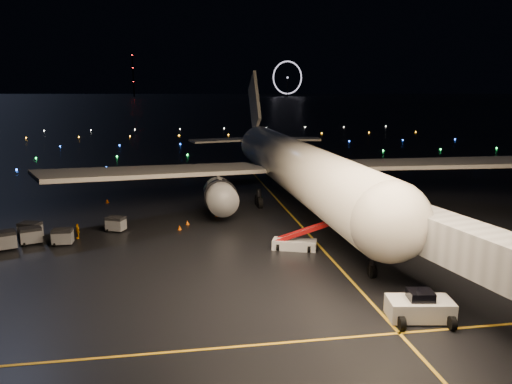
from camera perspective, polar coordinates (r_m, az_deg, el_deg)
ground at (r=338.33m, az=-9.02°, el=9.22°), size 2000.00×2000.00×0.00m
lane_centre at (r=57.01m, az=5.38°, el=-4.09°), size 0.25×80.00×0.02m
lane_cross at (r=32.24m, az=-13.99°, el=-17.66°), size 60.00×0.25×0.02m
airliner at (r=67.68m, az=3.87°, el=6.42°), size 66.51×63.35×18.41m
pushback_tug at (r=36.89m, az=18.23°, el=-12.18°), size 4.66×2.93×2.08m
belt_loader at (r=49.25m, az=4.43°, el=-4.84°), size 6.49×3.75×3.04m
crew_c at (r=55.97m, az=-19.72°, el=-4.22°), size 0.80×1.01×1.61m
safety_cone_0 at (r=58.53m, az=-7.83°, el=-3.47°), size 0.55×0.55×0.51m
safety_cone_1 at (r=61.75m, az=-4.52°, el=-2.55°), size 0.54×0.54×0.56m
safety_cone_2 at (r=56.63m, az=-8.73°, el=-4.02°), size 0.59×0.59×0.54m
safety_cone_3 at (r=71.67m, az=-16.65°, el=-0.98°), size 0.53×0.53×0.54m
ferris_wheel at (r=777.30m, az=3.62°, el=12.77°), size 49.33×16.80×52.00m
radio_mast at (r=780.28m, az=-13.87°, el=12.89°), size 1.80×1.80×64.00m
taxiway_lights at (r=144.81m, az=-8.44°, el=5.72°), size 164.00×92.00×0.36m
baggage_cart_0 at (r=57.36m, az=-15.72°, el=-3.56°), size 2.30×2.01×1.63m
baggage_cart_1 at (r=57.64m, az=-24.40°, el=-4.05°), size 2.47×2.11×1.78m
baggage_cart_2 at (r=54.28m, az=-21.22°, el=-4.81°), size 1.97×1.40×1.64m
baggage_cart_3 at (r=55.81m, az=-24.34°, el=-4.57°), size 2.41×2.05×1.74m
baggage_cart_4 at (r=54.94m, az=-26.88°, el=-4.99°), size 2.64×2.31×1.87m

